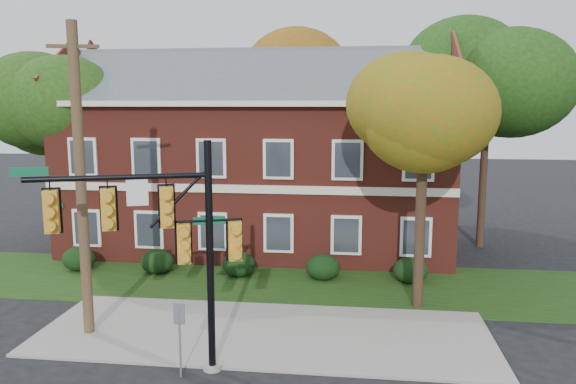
# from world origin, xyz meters

# --- Properties ---
(ground) EXTENTS (120.00, 120.00, 0.00)m
(ground) POSITION_xyz_m (0.00, 0.00, 0.00)
(ground) COLOR black
(ground) RESTS_ON ground
(sidewalk) EXTENTS (14.00, 5.00, 0.08)m
(sidewalk) POSITION_xyz_m (0.00, 1.00, 0.04)
(sidewalk) COLOR gray
(sidewalk) RESTS_ON ground
(grass_strip) EXTENTS (30.00, 6.00, 0.04)m
(grass_strip) POSITION_xyz_m (0.00, 6.00, 0.02)
(grass_strip) COLOR #193811
(grass_strip) RESTS_ON ground
(apartment_building) EXTENTS (18.80, 8.80, 9.74)m
(apartment_building) POSITION_xyz_m (-2.00, 11.95, 4.99)
(apartment_building) COLOR maroon
(apartment_building) RESTS_ON ground
(hedge_far_left) EXTENTS (1.40, 1.26, 1.05)m
(hedge_far_left) POSITION_xyz_m (-9.00, 6.70, 0.53)
(hedge_far_left) COLOR black
(hedge_far_left) RESTS_ON ground
(hedge_left) EXTENTS (1.40, 1.26, 1.05)m
(hedge_left) POSITION_xyz_m (-5.50, 6.70, 0.53)
(hedge_left) COLOR black
(hedge_left) RESTS_ON ground
(hedge_center) EXTENTS (1.40, 1.26, 1.05)m
(hedge_center) POSITION_xyz_m (-2.00, 6.70, 0.53)
(hedge_center) COLOR black
(hedge_center) RESTS_ON ground
(hedge_right) EXTENTS (1.40, 1.26, 1.05)m
(hedge_right) POSITION_xyz_m (1.50, 6.70, 0.53)
(hedge_right) COLOR black
(hedge_right) RESTS_ON ground
(hedge_far_right) EXTENTS (1.40, 1.26, 1.05)m
(hedge_far_right) POSITION_xyz_m (5.00, 6.70, 0.53)
(hedge_far_right) COLOR black
(hedge_far_right) RESTS_ON ground
(tree_near_right) EXTENTS (4.50, 4.25, 8.58)m
(tree_near_right) POSITION_xyz_m (5.22, 3.87, 6.67)
(tree_near_right) COLOR black
(tree_near_right) RESTS_ON ground
(tree_left_rear) EXTENTS (5.40, 5.10, 8.88)m
(tree_left_rear) POSITION_xyz_m (-11.73, 10.84, 6.68)
(tree_left_rear) COLOR black
(tree_left_rear) RESTS_ON ground
(tree_right_rear) EXTENTS (6.30, 5.95, 10.62)m
(tree_right_rear) POSITION_xyz_m (9.31, 12.81, 8.12)
(tree_right_rear) COLOR black
(tree_right_rear) RESTS_ON ground
(tree_far_rear) EXTENTS (6.84, 6.46, 11.52)m
(tree_far_rear) POSITION_xyz_m (-0.66, 19.79, 8.84)
(tree_far_rear) COLOR black
(tree_far_rear) RESTS_ON ground
(traffic_signal) EXTENTS (5.27, 2.04, 6.20)m
(traffic_signal) POSITION_xyz_m (-2.05, -1.88, 3.85)
(traffic_signal) COLOR gray
(traffic_signal) RESTS_ON ground
(utility_pole) EXTENTS (1.46, 0.42, 9.49)m
(utility_pole) POSITION_xyz_m (-5.42, 0.36, 4.81)
(utility_pole) COLOR #523726
(utility_pole) RESTS_ON ground
(sign_post) EXTENTS (0.29, 0.06, 2.03)m
(sign_post) POSITION_xyz_m (-1.72, -2.00, 1.38)
(sign_post) COLOR slate
(sign_post) RESTS_ON ground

